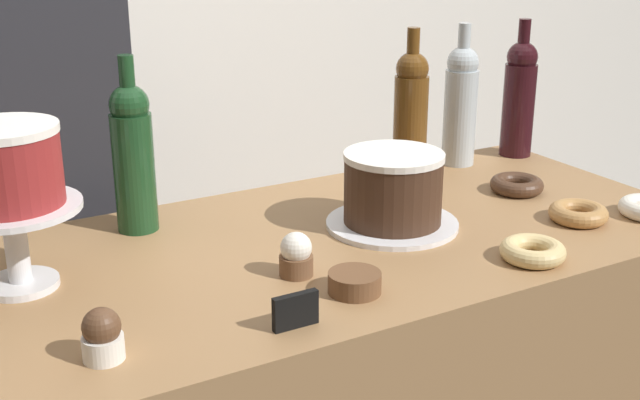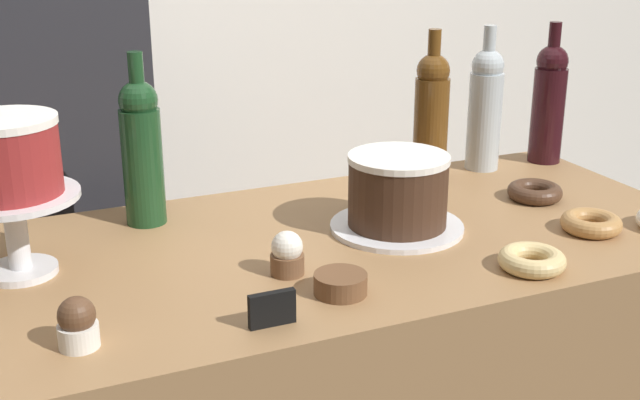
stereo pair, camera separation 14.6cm
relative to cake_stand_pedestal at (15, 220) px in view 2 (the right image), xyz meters
The scene contains 16 objects.
cake_stand_pedestal is the anchor object (origin of this frame).
white_layer_cake 0.11m from the cake_stand_pedestal, ahead, with size 0.17×0.17×0.12m.
silver_serving_platter 0.67m from the cake_stand_pedestal, ahead, with size 0.25×0.25×0.01m.
chocolate_round_cake 0.66m from the cake_stand_pedestal, ahead, with size 0.19×0.19×0.13m.
wine_bottle_dark_red 1.21m from the cake_stand_pedestal, ahead, with size 0.08×0.08×0.33m.
wine_bottle_amber 0.90m from the cake_stand_pedestal, 12.04° to the left, with size 0.08×0.08×0.33m.
wine_bottle_clear 1.04m from the cake_stand_pedestal, 10.57° to the left, with size 0.08×0.08×0.33m.
wine_bottle_green 0.29m from the cake_stand_pedestal, 32.46° to the left, with size 0.08×0.08×0.33m.
cupcake_vanilla 0.44m from the cake_stand_pedestal, 23.56° to the right, with size 0.06×0.06×0.07m.
cupcake_chocolate 0.29m from the cake_stand_pedestal, 79.69° to the right, with size 0.06×0.06×0.07m.
donut_maple 1.01m from the cake_stand_pedestal, 12.79° to the right, with size 0.11×0.11×0.03m.
donut_glazed 0.85m from the cake_stand_pedestal, 22.27° to the right, with size 0.11×0.11×0.03m.
donut_chocolate 1.01m from the cake_stand_pedestal, ahead, with size 0.11×0.11×0.03m.
cookie_stack 0.53m from the cake_stand_pedestal, 31.60° to the right, with size 0.08×0.08×0.03m.
price_sign_chalkboard 0.46m from the cake_stand_pedestal, 46.42° to the right, with size 0.07×0.01×0.05m.
barista_figure 0.54m from the cake_stand_pedestal, 73.91° to the left, with size 0.36×0.22×1.60m.
Camera 2 is at (-0.55, -1.27, 1.52)m, focal length 46.61 mm.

